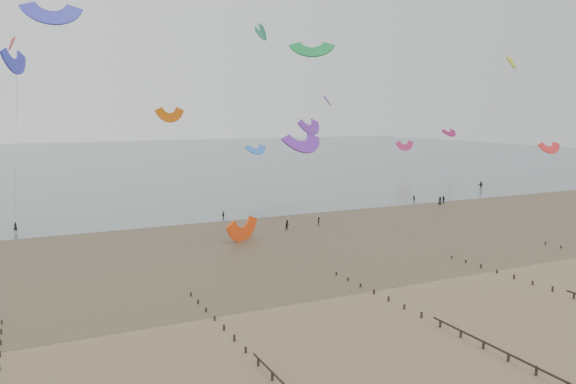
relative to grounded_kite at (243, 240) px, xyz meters
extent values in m
plane|color=brown|center=(-0.74, -34.28, 0.00)|extent=(500.00, 500.00, 0.00)
plane|color=#475654|center=(-0.74, 165.72, 0.03)|extent=(500.00, 500.00, 0.00)
plane|color=#473A28|center=(-0.74, 0.72, 0.01)|extent=(500.00, 500.00, 0.00)
ellipsoid|color=slate|center=(-18.74, -12.28, 0.01)|extent=(23.60, 14.36, 0.01)
ellipsoid|color=slate|center=(11.26, 3.72, 0.01)|extent=(33.64, 18.32, 0.01)
ellipsoid|color=slate|center=(44.26, -4.28, 0.01)|extent=(19.65, 13.67, 0.01)
cube|color=black|center=(-32.74, -30.17, 0.22)|extent=(0.16, 0.16, 0.54)
cube|color=black|center=(-32.74, -27.54, 0.20)|extent=(0.16, 0.16, 0.51)
cube|color=black|center=(-32.74, -24.91, 0.19)|extent=(0.16, 0.16, 0.48)
cube|color=black|center=(-32.74, -22.28, 0.17)|extent=(0.16, 0.16, 0.45)
cube|color=black|center=(-14.74, -43.33, 0.29)|extent=(0.16, 0.16, 0.68)
cube|color=black|center=(-14.74, -40.70, 0.28)|extent=(0.16, 0.16, 0.65)
cube|color=black|center=(-14.74, -38.07, 0.26)|extent=(0.16, 0.16, 0.62)
cube|color=black|center=(-14.74, -35.43, 0.25)|extent=(0.16, 0.16, 0.59)
cube|color=black|center=(-14.74, -32.80, 0.23)|extent=(0.16, 0.16, 0.57)
cube|color=black|center=(-14.74, -30.17, 0.22)|extent=(0.16, 0.16, 0.54)
cube|color=black|center=(-14.74, -27.54, 0.20)|extent=(0.16, 0.16, 0.51)
cube|color=black|center=(-14.74, -24.91, 0.19)|extent=(0.16, 0.16, 0.48)
cube|color=black|center=(-14.74, -22.28, 0.17)|extent=(0.16, 0.16, 0.45)
cube|color=black|center=(3.26, -51.22, 0.33)|extent=(0.16, 0.16, 0.77)
cube|color=black|center=(3.26, -48.59, 0.32)|extent=(0.16, 0.16, 0.74)
cube|color=black|center=(3.26, -45.96, 0.31)|extent=(0.16, 0.16, 0.71)
cube|color=black|center=(3.26, -43.33, 0.29)|extent=(0.16, 0.16, 0.68)
cube|color=black|center=(3.26, -40.70, 0.28)|extent=(0.16, 0.16, 0.65)
cube|color=black|center=(3.26, -38.07, 0.26)|extent=(0.16, 0.16, 0.62)
cube|color=black|center=(3.26, -35.43, 0.25)|extent=(0.16, 0.16, 0.59)
cube|color=black|center=(3.26, -32.80, 0.23)|extent=(0.16, 0.16, 0.57)
cube|color=black|center=(3.26, -30.17, 0.22)|extent=(0.16, 0.16, 0.54)
cube|color=black|center=(3.26, -27.54, 0.20)|extent=(0.16, 0.16, 0.51)
cube|color=black|center=(3.26, -24.91, 0.19)|extent=(0.16, 0.16, 0.48)
cube|color=black|center=(3.26, -22.28, 0.17)|extent=(0.16, 0.16, 0.45)
cube|color=black|center=(21.26, -40.70, 0.28)|extent=(0.16, 0.16, 0.65)
cube|color=black|center=(21.26, -38.07, 0.26)|extent=(0.16, 0.16, 0.62)
cube|color=black|center=(21.26, -35.43, 0.25)|extent=(0.16, 0.16, 0.59)
cube|color=black|center=(21.26, -32.80, 0.23)|extent=(0.16, 0.16, 0.57)
cube|color=black|center=(21.26, -30.17, 0.22)|extent=(0.16, 0.16, 0.54)
cube|color=black|center=(21.26, -27.54, 0.20)|extent=(0.16, 0.16, 0.51)
cube|color=black|center=(21.26, -24.91, 0.19)|extent=(0.16, 0.16, 0.48)
cube|color=black|center=(21.26, -22.28, 0.17)|extent=(0.16, 0.16, 0.45)
cube|color=black|center=(39.26, -24.91, 0.19)|extent=(0.16, 0.16, 0.48)
cube|color=black|center=(39.26, -22.28, 0.17)|extent=(0.16, 0.16, 0.45)
imported|color=black|center=(2.80, 17.13, 0.80)|extent=(0.41, 0.95, 1.61)
imported|color=black|center=(15.86, 4.74, 0.75)|extent=(1.04, 1.10, 1.50)
imported|color=black|center=(50.10, 13.28, 0.84)|extent=(0.77, 0.95, 1.68)
imported|color=black|center=(76.28, 27.98, 0.94)|extent=(1.77, 0.63, 1.88)
imported|color=black|center=(51.70, 14.07, 0.81)|extent=(0.73, 0.88, 1.63)
imported|color=black|center=(9.38, 3.89, 0.83)|extent=(0.94, 0.81, 1.67)
imported|color=black|center=(-31.41, 21.60, 0.85)|extent=(0.74, 0.64, 1.71)
imported|color=black|center=(46.73, 17.85, 0.80)|extent=(0.91, 0.97, 1.59)
camera|label=1|loc=(-30.61, -78.59, 19.42)|focal=35.00mm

